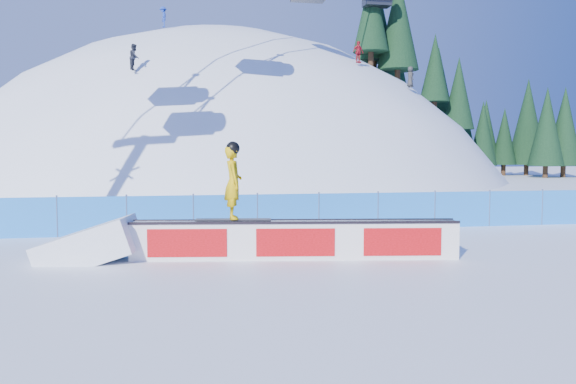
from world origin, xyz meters
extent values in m
plane|color=white|center=(0.00, 0.00, 0.00)|extent=(160.00, 160.00, 0.00)
sphere|color=white|center=(0.00, 42.00, -18.00)|extent=(64.00, 64.00, 64.00)
cylinder|color=#372316|center=(13.53, 44.83, 11.46)|extent=(0.50, 0.50, 1.40)
cone|color=black|center=(13.53, 44.83, 17.00)|extent=(4.35, 4.35, 9.88)
cylinder|color=#372316|center=(14.45, 43.38, 11.12)|extent=(0.50, 0.50, 1.40)
cone|color=black|center=(14.45, 43.38, 14.73)|extent=(2.65, 2.65, 6.03)
cylinder|color=#372316|center=(17.35, 42.73, 9.48)|extent=(0.50, 0.50, 1.40)
cone|color=black|center=(17.35, 42.73, 14.42)|extent=(3.82, 3.82, 8.69)
cylinder|color=#372316|center=(19.17, 38.94, 8.04)|extent=(0.50, 0.50, 1.40)
cone|color=black|center=(19.17, 38.94, 11.71)|extent=(2.70, 2.70, 6.13)
cylinder|color=#372316|center=(21.86, 44.29, 5.85)|extent=(0.50, 0.50, 1.40)
cone|color=black|center=(21.86, 44.29, 9.57)|extent=(2.75, 2.75, 6.24)
cylinder|color=#372316|center=(23.91, 38.02, 3.50)|extent=(0.50, 0.50, 1.40)
cone|color=black|center=(23.91, 38.02, 8.03)|extent=(3.46, 3.46, 7.87)
cylinder|color=#372316|center=(23.90, 39.29, 3.71)|extent=(0.50, 0.50, 1.40)
cone|color=black|center=(23.90, 39.29, 8.82)|extent=(3.97, 3.97, 9.02)
cylinder|color=#372316|center=(26.22, 39.01, 0.70)|extent=(0.50, 0.50, 1.40)
cone|color=black|center=(26.22, 39.01, 5.03)|extent=(3.29, 3.29, 7.47)
cylinder|color=#372316|center=(27.31, 40.35, 0.60)|extent=(0.50, 0.50, 1.40)
cone|color=black|center=(27.31, 40.35, 5.56)|extent=(3.84, 3.84, 8.72)
cylinder|color=#372316|center=(29.62, 41.08, 0.60)|extent=(0.50, 0.50, 1.40)
cone|color=black|center=(29.62, 41.08, 4.81)|extent=(3.18, 3.18, 7.23)
cylinder|color=#372316|center=(29.90, 37.29, 0.60)|extent=(0.50, 0.50, 1.40)
cone|color=black|center=(29.90, 37.29, 4.57)|extent=(2.97, 2.97, 6.74)
cylinder|color=#372316|center=(32.90, 41.97, 0.60)|extent=(0.50, 0.50, 1.40)
cone|color=black|center=(32.90, 41.97, 5.15)|extent=(3.47, 3.47, 7.90)
cylinder|color=#372316|center=(33.66, 40.83, 0.60)|extent=(0.50, 0.50, 1.40)
cone|color=black|center=(33.66, 40.83, 4.26)|extent=(2.69, 2.69, 6.12)
cylinder|color=#372316|center=(35.36, 41.41, 0.60)|extent=(0.50, 0.50, 1.40)
cone|color=black|center=(35.36, 41.41, 5.07)|extent=(3.40, 3.40, 7.74)
cube|color=blue|center=(0.00, 4.50, 0.60)|extent=(22.00, 0.03, 1.20)
cylinder|color=#3E4C70|center=(-7.00, 4.50, 0.65)|extent=(0.05, 0.05, 1.30)
cylinder|color=#3E4C70|center=(-5.00, 4.50, 0.65)|extent=(0.05, 0.05, 1.30)
cylinder|color=#3E4C70|center=(-3.00, 4.50, 0.65)|extent=(0.05, 0.05, 1.30)
cylinder|color=#3E4C70|center=(-1.00, 4.50, 0.65)|extent=(0.05, 0.05, 1.30)
cylinder|color=#3E4C70|center=(1.00, 4.50, 0.65)|extent=(0.05, 0.05, 1.30)
cylinder|color=#3E4C70|center=(3.00, 4.50, 0.65)|extent=(0.05, 0.05, 1.30)
cylinder|color=#3E4C70|center=(5.00, 4.50, 0.65)|extent=(0.05, 0.05, 1.30)
cylinder|color=#3E4C70|center=(7.00, 4.50, 0.65)|extent=(0.05, 0.05, 1.30)
cylinder|color=#3E4C70|center=(9.00, 4.50, 0.65)|extent=(0.05, 0.05, 1.30)
cube|color=white|center=(-0.70, -0.15, 0.43)|extent=(7.69, 1.60, 0.87)
cube|color=gray|center=(-0.70, -0.15, 0.89)|extent=(7.62, 1.61, 0.04)
cube|color=black|center=(-0.73, -0.40, 0.90)|extent=(7.63, 1.15, 0.06)
cube|color=black|center=(-0.66, 0.11, 0.90)|extent=(7.63, 1.15, 0.06)
cube|color=red|center=(-0.73, -0.39, 0.43)|extent=(7.25, 1.09, 0.65)
cube|color=red|center=(-0.66, 0.10, 0.43)|extent=(7.25, 1.09, 0.65)
cube|color=black|center=(-2.13, 0.07, 0.94)|extent=(1.80, 0.57, 0.03)
imported|color=#D1A806|center=(-2.13, 0.07, 1.82)|extent=(0.43, 0.64, 1.72)
sphere|color=black|center=(-2.13, 0.07, 2.62)|extent=(0.32, 0.32, 0.32)
imported|color=black|center=(-6.31, 24.04, 8.55)|extent=(0.77, 0.91, 1.65)
imported|color=#A81826|center=(9.83, 28.60, 10.17)|extent=(1.05, 0.72, 1.65)
imported|color=#1D3DAE|center=(-4.87, 35.07, 13.68)|extent=(0.67, 1.10, 1.65)
imported|color=#2A2A2A|center=(14.60, 29.89, 8.60)|extent=(0.55, 0.82, 1.65)
camera|label=1|loc=(-3.23, -13.05, 2.51)|focal=35.00mm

